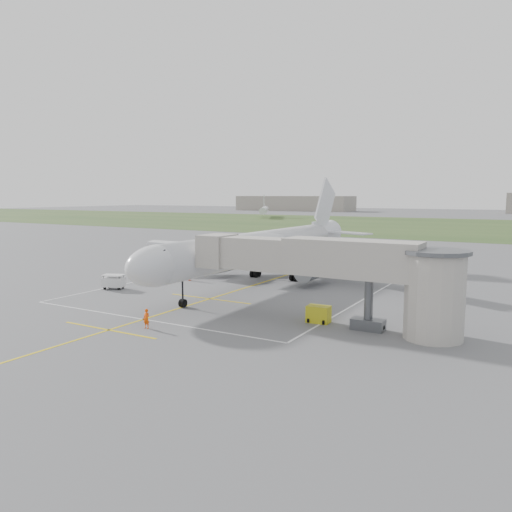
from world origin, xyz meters
The scene contains 11 objects.
ground centered at (0.00, 0.00, 0.00)m, with size 700.00×700.00×0.00m, color #5A5A5D.
grass_strip centered at (0.00, 130.00, 0.01)m, with size 700.00×120.00×0.02m, color #2E4920.
apron_markings centered at (0.00, -5.82, 0.01)m, with size 28.20×60.00×0.01m.
airliner centered at (0.00, 0.75, 4.39)m, with size 38.93×46.75×13.52m.
jet_bridge centered at (15.72, -13.50, 4.74)m, with size 23.40×5.00×7.20m.
gpu_unit centered at (13.63, -13.32, 0.71)m, with size 1.99×1.46×1.44m.
baggage_cart centered at (-12.79, -11.05, 0.85)m, with size 2.75×2.19×1.67m.
ramp_worker_nose centered at (2.30, -22.09, 0.81)m, with size 0.59×0.39×1.62m, color #FA4E07.
ramp_worker_wing centered at (-8.82, -1.91, 0.93)m, with size 0.91×0.70×1.86m, color #FF3608.
distant_hangars centered at (-16.15, 265.19, 5.17)m, with size 345.00×49.00×12.00m.
distant_aircraft centered at (1.59, 172.74, 3.59)m, with size 200.57×54.32×8.85m.
Camera 1 is at (29.77, -51.82, 10.79)m, focal length 35.00 mm.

